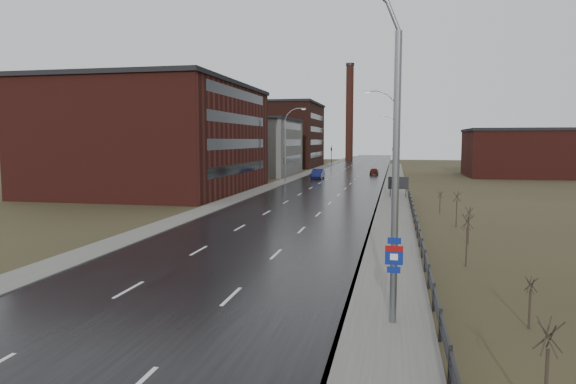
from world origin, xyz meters
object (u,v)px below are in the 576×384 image
at_px(billboard, 398,184).
at_px(car_near, 318,174).
at_px(car_far, 374,172).
at_px(streetlight_main, 386,151).

bearing_deg(billboard, car_near, 116.21).
bearing_deg(car_far, streetlight_main, 93.20).
distance_m(streetlight_main, billboard, 40.50).
relative_size(streetlight_main, car_far, 3.17).
height_order(streetlight_main, car_near, streetlight_main).
bearing_deg(streetlight_main, billboard, 89.11).
relative_size(billboard, car_far, 0.63).
bearing_deg(streetlight_main, car_far, 92.62).
height_order(billboard, car_near, billboard).
distance_m(billboard, car_far, 38.89).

